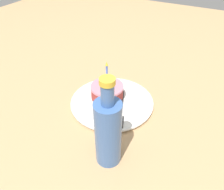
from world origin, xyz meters
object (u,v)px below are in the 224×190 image
object	(u,v)px
plate	(112,102)
bottle	(108,131)
cake_slice	(107,91)
fork	(120,111)

from	to	relation	value
plate	bottle	world-z (taller)	bottle
cake_slice	fork	xyz separation A→B (m)	(0.07, -0.04, -0.02)
cake_slice	bottle	world-z (taller)	bottle
cake_slice	fork	distance (m)	0.08
plate	fork	distance (m)	0.06
bottle	plate	bearing A→B (deg)	115.75
plate	cake_slice	distance (m)	0.04
cake_slice	bottle	size ratio (longest dim) A/B	0.56
plate	bottle	distance (m)	0.23
plate	fork	size ratio (longest dim) A/B	1.66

